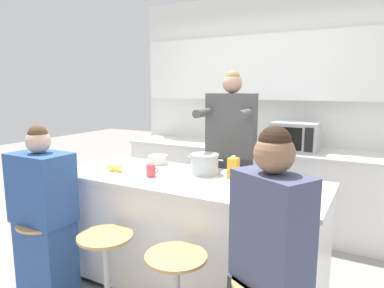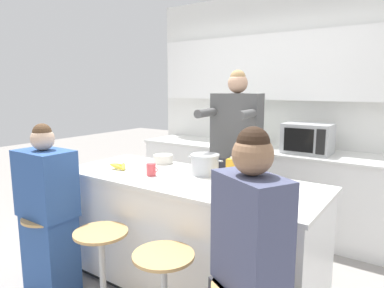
{
  "view_description": "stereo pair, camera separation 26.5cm",
  "coord_description": "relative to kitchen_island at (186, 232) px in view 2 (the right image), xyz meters",
  "views": [
    {
      "loc": [
        1.27,
        -2.21,
        1.59
      ],
      "look_at": [
        0.0,
        0.08,
        1.16
      ],
      "focal_mm": 32.0,
      "sensor_mm": 36.0,
      "label": 1
    },
    {
      "loc": [
        1.49,
        -2.08,
        1.59
      ],
      "look_at": [
        0.0,
        0.08,
        1.16
      ],
      "focal_mm": 32.0,
      "sensor_mm": 36.0,
      "label": 2
    }
  ],
  "objects": [
    {
      "name": "ground_plane",
      "position": [
        0.0,
        0.0,
        -0.46
      ],
      "size": [
        16.0,
        16.0,
        0.0
      ],
      "primitive_type": "plane",
      "color": "gray"
    },
    {
      "name": "wall_back",
      "position": [
        0.0,
        1.87,
        1.08
      ],
      "size": [
        3.36,
        0.22,
        2.7
      ],
      "color": "silver",
      "rests_on": "ground_plane"
    },
    {
      "name": "back_counter",
      "position": [
        0.0,
        1.56,
        -0.0
      ],
      "size": [
        3.12,
        0.66,
        0.91
      ],
      "color": "white",
      "rests_on": "ground_plane"
    },
    {
      "name": "kitchen_island",
      "position": [
        0.0,
        0.0,
        0.0
      ],
      "size": [
        2.09,
        0.81,
        0.91
      ],
      "color": "black",
      "rests_on": "ground_plane"
    },
    {
      "name": "bar_stool_leftmost",
      "position": [
        -0.84,
        -0.66,
        -0.12
      ],
      "size": [
        0.38,
        0.38,
        0.62
      ],
      "color": "tan",
      "rests_on": "ground_plane"
    },
    {
      "name": "bar_stool_center_left",
      "position": [
        -0.28,
        -0.61,
        -0.12
      ],
      "size": [
        0.38,
        0.38,
        0.62
      ],
      "color": "tan",
      "rests_on": "ground_plane"
    },
    {
      "name": "person_cooking",
      "position": [
        0.1,
        0.63,
        0.4
      ],
      "size": [
        0.49,
        0.58,
        1.74
      ],
      "rotation": [
        0.0,
        0.0,
        0.12
      ],
      "color": "#383842",
      "rests_on": "ground_plane"
    },
    {
      "name": "person_wrapped_blanket",
      "position": [
        -0.84,
        -0.65,
        0.16
      ],
      "size": [
        0.44,
        0.29,
        1.33
      ],
      "rotation": [
        0.0,
        0.0,
        0.0
      ],
      "color": "#2D5193",
      "rests_on": "ground_plane"
    },
    {
      "name": "person_seated_near",
      "position": [
        0.84,
        -0.65,
        0.19
      ],
      "size": [
        0.44,
        0.39,
        1.42
      ],
      "rotation": [
        0.0,
        0.0,
        -0.49
      ],
      "color": "#333338",
      "rests_on": "ground_plane"
    },
    {
      "name": "cooking_pot",
      "position": [
        0.07,
        0.16,
        0.53
      ],
      "size": [
        0.32,
        0.23,
        0.16
      ],
      "color": "#B7BABC",
      "rests_on": "kitchen_island"
    },
    {
      "name": "fruit_bowl",
      "position": [
        0.52,
        0.12,
        0.48
      ],
      "size": [
        0.21,
        0.21,
        0.07
      ],
      "color": "#B7BABC",
      "rests_on": "kitchen_island"
    },
    {
      "name": "mixing_bowl_steel",
      "position": [
        -0.46,
        0.29,
        0.49
      ],
      "size": [
        0.18,
        0.18,
        0.08
      ],
      "color": "silver",
      "rests_on": "kitchen_island"
    },
    {
      "name": "coffee_cup_near",
      "position": [
        -0.26,
        -0.11,
        0.5
      ],
      "size": [
        0.11,
        0.07,
        0.1
      ],
      "color": "#DB4C51",
      "rests_on": "kitchen_island"
    },
    {
      "name": "banana_bunch",
      "position": [
        -0.62,
        -0.1,
        0.48
      ],
      "size": [
        0.18,
        0.13,
        0.06
      ],
      "color": "yellow",
      "rests_on": "kitchen_island"
    },
    {
      "name": "juice_carton",
      "position": [
        0.32,
        0.16,
        0.53
      ],
      "size": [
        0.08,
        0.08,
        0.17
      ],
      "color": "gold",
      "rests_on": "kitchen_island"
    },
    {
      "name": "microwave",
      "position": [
        0.48,
        1.51,
        0.61
      ],
      "size": [
        0.48,
        0.34,
        0.31
      ],
      "color": "#B2B5B7",
      "rests_on": "back_counter"
    },
    {
      "name": "potted_plant",
      "position": [
        -0.23,
        1.56,
        0.61
      ],
      "size": [
        0.22,
        0.22,
        0.28
      ],
      "color": "#A86042",
      "rests_on": "back_counter"
    }
  ]
}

